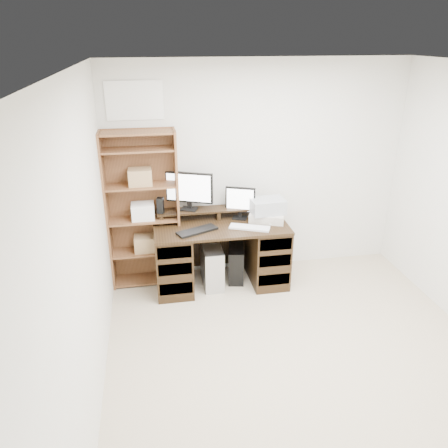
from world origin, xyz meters
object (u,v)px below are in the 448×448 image
object	(u,v)px
desk	(221,253)
monitor_wide	(189,189)
tower_black	(236,263)
printer	(267,216)
tower_silver	(212,265)
bookshelf	(143,209)
monitor_small	(240,202)

from	to	relation	value
desk	monitor_wide	distance (m)	0.83
tower_black	printer	bearing A→B (deg)	3.69
printer	tower_silver	distance (m)	0.85
printer	bookshelf	world-z (taller)	bookshelf
monitor_small	tower_black	size ratio (longest dim) A/B	0.85
monitor_wide	bookshelf	size ratio (longest dim) A/B	0.29
monitor_small	tower_silver	world-z (taller)	monitor_small
tower_silver	tower_black	world-z (taller)	tower_silver
desk	monitor_small	bearing A→B (deg)	31.13
monitor_wide	tower_silver	world-z (taller)	monitor_wide
desk	tower_silver	bearing A→B (deg)	-178.86
printer	tower_black	world-z (taller)	printer
monitor_small	bookshelf	bearing A→B (deg)	-161.27
monitor_small	tower_black	xyz separation A→B (m)	(-0.06, -0.08, -0.75)
monitor_wide	tower_black	size ratio (longest dim) A/B	1.18
monitor_wide	tower_silver	size ratio (longest dim) A/B	1.07
monitor_wide	monitor_small	size ratio (longest dim) A/B	1.39
tower_silver	bookshelf	xyz separation A→B (m)	(-0.75, 0.21, 0.67)
monitor_small	printer	size ratio (longest dim) A/B	0.96
monitor_small	tower_silver	size ratio (longest dim) A/B	0.77
desk	printer	bearing A→B (deg)	3.20
tower_black	desk	bearing A→B (deg)	-147.42
tower_black	monitor_small	bearing A→B (deg)	65.40
tower_silver	monitor_wide	bearing A→B (deg)	132.58
monitor_wide	monitor_small	bearing A→B (deg)	14.32
bookshelf	printer	bearing A→B (deg)	-7.46
monitor_small	desk	bearing A→B (deg)	-127.06
desk	monitor_small	distance (m)	0.64
desk	monitor_wide	world-z (taller)	monitor_wide
monitor_small	bookshelf	distance (m)	1.11
tower_black	monitor_wide	bearing A→B (deg)	174.43
desk	printer	world-z (taller)	printer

